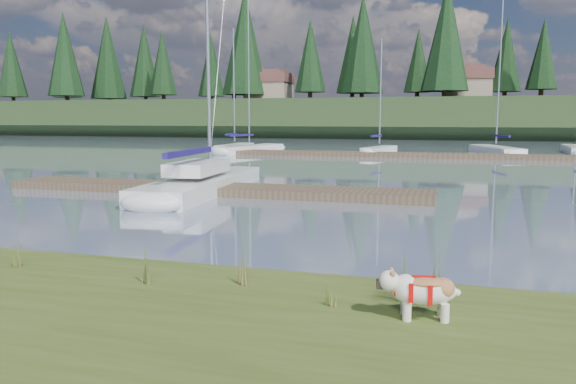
% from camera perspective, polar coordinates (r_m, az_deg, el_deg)
% --- Properties ---
extents(ground, '(200.00, 200.00, 0.00)m').
position_cam_1_polar(ground, '(40.11, 10.03, 3.54)').
color(ground, '#7B8AA3').
rests_on(ground, ground).
extents(ridge, '(200.00, 20.00, 5.00)m').
position_cam_1_polar(ridge, '(82.88, 13.49, 7.21)').
color(ridge, '#1E2F17').
rests_on(ridge, ground).
extents(bulldog, '(0.98, 0.50, 0.58)m').
position_cam_1_polar(bulldog, '(7.00, 13.52, -9.56)').
color(bulldog, silver).
rests_on(bulldog, bank).
extents(sailboat_main, '(2.81, 10.21, 14.37)m').
position_cam_1_polar(sailboat_main, '(21.81, -7.96, 1.37)').
color(sailboat_main, silver).
rests_on(sailboat_main, ground).
extents(dock_near, '(16.00, 2.00, 0.30)m').
position_cam_1_polar(dock_near, '(20.76, -7.84, 0.32)').
color(dock_near, '#4C3D2C').
rests_on(dock_near, ground).
extents(dock_far, '(26.00, 2.20, 0.30)m').
position_cam_1_polar(dock_far, '(39.92, 12.89, 3.66)').
color(dock_far, '#4C3D2C').
rests_on(dock_far, ground).
extents(sailboat_bg_0, '(1.56, 6.83, 9.98)m').
position_cam_1_polar(sailboat_bg_0, '(47.07, -5.19, 4.60)').
color(sailboat_bg_0, silver).
rests_on(sailboat_bg_0, ground).
extents(sailboat_bg_1, '(3.85, 8.36, 12.26)m').
position_cam_1_polar(sailboat_bg_1, '(45.02, -3.40, 4.49)').
color(sailboat_bg_1, silver).
rests_on(sailboat_bg_1, ground).
extents(sailboat_bg_2, '(2.36, 5.65, 8.62)m').
position_cam_1_polar(sailboat_bg_2, '(43.31, 9.48, 4.29)').
color(sailboat_bg_2, silver).
rests_on(sailboat_bg_2, ground).
extents(sailboat_bg_3, '(4.04, 8.45, 12.21)m').
position_cam_1_polar(sailboat_bg_3, '(46.11, 20.03, 4.11)').
color(sailboat_bg_3, silver).
rests_on(sailboat_bg_3, ground).
extents(sailboat_bg_4, '(1.96, 7.83, 11.46)m').
position_cam_1_polar(sailboat_bg_4, '(49.51, 27.16, 3.94)').
color(sailboat_bg_4, silver).
rests_on(sailboat_bg_4, ground).
extents(weed_0, '(0.17, 0.14, 0.62)m').
position_cam_1_polar(weed_0, '(8.47, -14.23, -7.28)').
color(weed_0, '#475B23').
rests_on(weed_0, bank).
extents(weed_1, '(0.17, 0.14, 0.52)m').
position_cam_1_polar(weed_1, '(8.19, -4.71, -7.90)').
color(weed_1, '#475B23').
rests_on(weed_1, bank).
extents(weed_2, '(0.17, 0.14, 0.69)m').
position_cam_1_polar(weed_2, '(7.60, 11.63, -8.71)').
color(weed_2, '#475B23').
rests_on(weed_2, bank).
extents(weed_3, '(0.17, 0.14, 0.55)m').
position_cam_1_polar(weed_3, '(10.07, -25.69, -5.63)').
color(weed_3, '#475B23').
rests_on(weed_3, bank).
extents(weed_4, '(0.17, 0.14, 0.36)m').
position_cam_1_polar(weed_4, '(7.32, 4.55, -10.36)').
color(weed_4, '#475B23').
rests_on(weed_4, bank).
extents(weed_5, '(0.17, 0.14, 0.69)m').
position_cam_1_polar(weed_5, '(7.64, 15.14, -8.75)').
color(weed_5, '#475B23').
rests_on(weed_5, bank).
extents(mud_lip, '(60.00, 0.50, 0.14)m').
position_cam_1_polar(mud_lip, '(9.70, -12.09, -8.63)').
color(mud_lip, '#33281C').
rests_on(mud_lip, ground).
extents(conifer_0, '(5.72, 5.72, 14.15)m').
position_cam_1_polar(conifer_0, '(97.63, -21.74, 12.87)').
color(conifer_0, '#382619').
rests_on(conifer_0, ridge).
extents(conifer_1, '(4.40, 4.40, 11.30)m').
position_cam_1_polar(conifer_1, '(92.61, -12.62, 12.69)').
color(conifer_1, '#382619').
rests_on(conifer_1, ridge).
extents(conifer_2, '(6.60, 6.60, 16.05)m').
position_cam_1_polar(conifer_2, '(83.87, -4.39, 14.96)').
color(conifer_2, '#382619').
rests_on(conifer_2, ridge).
extents(conifer_3, '(4.84, 4.84, 12.25)m').
position_cam_1_polar(conifer_3, '(83.52, 6.59, 13.71)').
color(conifer_3, '#382619').
rests_on(conifer_3, ridge).
extents(conifer_4, '(6.16, 6.16, 15.10)m').
position_cam_1_polar(conifer_4, '(76.48, 15.78, 15.08)').
color(conifer_4, '#382619').
rests_on(conifer_4, ridge).
extents(conifer_5, '(3.96, 3.96, 10.35)m').
position_cam_1_polar(conifer_5, '(80.85, 24.50, 12.65)').
color(conifer_5, '#382619').
rests_on(conifer_5, ridge).
extents(house_0, '(6.30, 5.30, 4.65)m').
position_cam_1_polar(house_0, '(84.17, -1.91, 10.69)').
color(house_0, gray).
rests_on(house_0, ridge).
extents(house_1, '(6.30, 5.30, 4.65)m').
position_cam_1_polar(house_1, '(80.90, 17.84, 10.46)').
color(house_1, gray).
rests_on(house_1, ridge).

